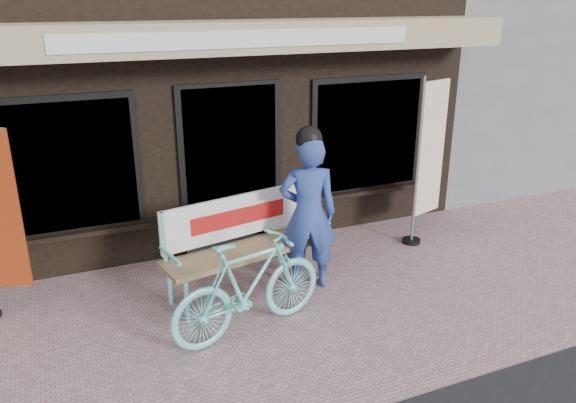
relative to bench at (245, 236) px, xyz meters
name	(u,v)px	position (x,y,z in m)	size (l,w,h in m)	color
ground	(293,320)	(0.21, -0.89, -0.63)	(70.00, 70.00, 0.00)	#B2888F
storefront	(171,9)	(0.21, 4.07, 2.36)	(7.00, 6.77, 6.00)	black
neighbor_right_near	(538,14)	(8.71, 4.61, 2.17)	(10.00, 7.00, 5.60)	slate
bench	(245,236)	(0.00, 0.00, 0.00)	(2.05, 0.88, 1.08)	#74E4DC
person	(308,211)	(0.67, -0.25, 0.30)	(0.75, 0.60, 1.89)	#2C4397
bicycle	(249,286)	(-0.27, -0.91, -0.12)	(0.48, 1.70, 1.02)	#74E4DC
nobori_cream	(428,158)	(2.71, 0.34, 0.53)	(0.67, 0.33, 2.26)	gray
menu_stand	(282,225)	(0.71, 0.61, -0.22)	(0.41, 0.11, 0.81)	black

